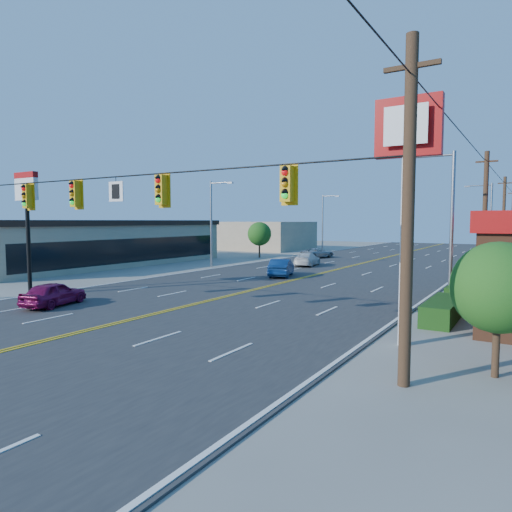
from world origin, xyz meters
The scene contains 21 objects.
ground centered at (0.00, 0.00, 0.00)m, with size 160.00×160.00×0.00m, color gray.
road centered at (0.00, 20.00, 0.03)m, with size 20.00×120.00×0.06m, color #2D2D30.
signal_span centered at (-0.12, 0.00, 4.89)m, with size 24.32×0.34×9.00m.
kfc_pylon centered at (11.00, 4.00, 6.04)m, with size 2.20×0.36×8.50m.
strip_mall centered at (-22.00, 18.00, 2.25)m, with size 10.40×26.40×4.40m.
pizza_hut_sign centered at (-11.00, 4.00, 5.18)m, with size 1.90×0.30×6.85m.
streetlight_se centered at (10.79, 14.00, 4.51)m, with size 2.55×0.25×8.00m.
streetlight_ne centered at (10.79, 38.00, 4.51)m, with size 2.55×0.25×8.00m.
streetlight_sw centered at (-10.79, 22.00, 4.51)m, with size 2.55×0.25×8.00m.
streetlight_nw centered at (-10.79, 48.00, 4.51)m, with size 2.55×0.25×8.00m.
utility_pole_near centered at (12.20, 18.00, 4.20)m, with size 0.28×0.28×8.40m, color #47301E.
utility_pole_mid centered at (12.20, 36.00, 4.20)m, with size 0.28×0.28×8.40m, color #47301E.
utility_pole_far centered at (12.20, 54.00, 4.20)m, with size 0.28×0.28×8.40m, color #47301E.
tree_kfc_rear centered at (13.50, 22.00, 2.93)m, with size 2.94×2.94×4.41m.
tree_kfc_front centered at (14.00, 2.00, 2.51)m, with size 2.52×2.52×3.78m.
tree_west centered at (-13.00, 34.00, 2.79)m, with size 2.80×2.80×4.20m.
bld_west_far centered at (-20.00, 48.00, 2.10)m, with size 11.00×12.00×4.20m, color tan.
car_magenta centered at (-5.78, 2.00, 0.62)m, with size 1.46×3.62×1.23m, color maroon.
car_blue centered at (-1.85, 18.83, 0.68)m, with size 1.43×4.11×1.36m, color navy.
car_white centered at (-3.69, 27.39, 0.63)m, with size 1.76×4.32×1.25m, color silver.
car_silver centered at (-6.60, 36.43, 0.57)m, with size 1.90×4.12×1.14m, color #A0A1A5.
Camera 1 is at (14.82, -12.03, 4.34)m, focal length 32.00 mm.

